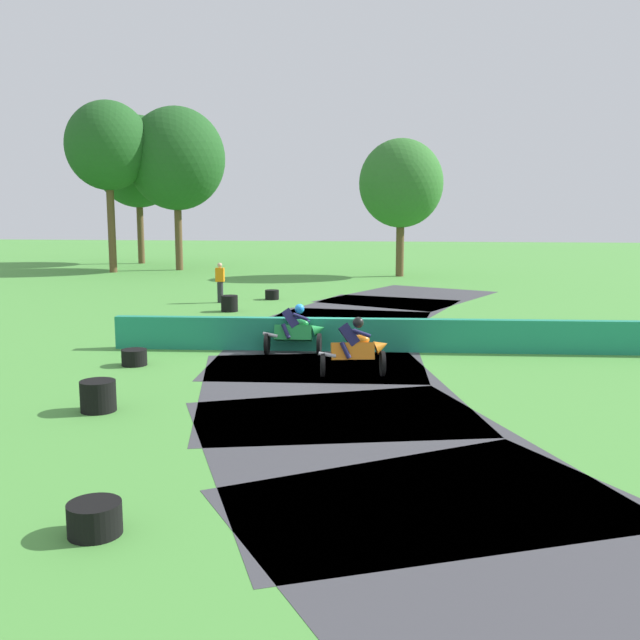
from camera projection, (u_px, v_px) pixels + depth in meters
name	position (u px, v px, depth m)	size (l,w,h in m)	color
ground_plane	(320.00, 350.00, 20.12)	(120.00, 120.00, 0.00)	#4C933D
track_asphalt	(371.00, 351.00, 20.03)	(10.76, 33.27, 0.01)	#3D3D42
safety_barrier	(504.00, 336.00, 19.73)	(0.30, 21.30, 0.90)	#1E8466
motorcycle_lead_green	(296.00, 331.00, 19.57)	(1.68, 0.87, 1.42)	black
motorcycle_chase_orange	(356.00, 348.00, 17.06)	(1.67, 0.93, 1.43)	black
tire_stack_near	(272.00, 295.00, 30.85)	(0.58, 0.58, 0.40)	black
tire_stack_mid_a	(229.00, 303.00, 27.38)	(0.63, 0.63, 0.60)	black
tire_stack_mid_b	(172.00, 327.00, 22.71)	(0.67, 0.67, 0.40)	black
tire_stack_far	(134.00, 357.00, 18.23)	(0.63, 0.63, 0.40)	black
tire_stack_extra_a	(98.00, 396.00, 14.18)	(0.68, 0.68, 0.60)	black
tire_stack_extra_b	(95.00, 519.00, 8.88)	(0.66, 0.66, 0.40)	black
track_marshal	(220.00, 283.00, 29.75)	(0.34, 0.24, 1.63)	#232328
tree_far_left	(108.00, 146.00, 42.07)	(4.84, 4.84, 9.84)	brown
tree_far_right	(176.00, 159.00, 43.72)	(5.81, 5.81, 9.71)	brown
tree_mid_rise	(401.00, 184.00, 40.07)	(4.59, 4.59, 7.51)	brown
tree_behind_barrier	(138.00, 162.00, 48.67)	(5.76, 5.76, 9.79)	brown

